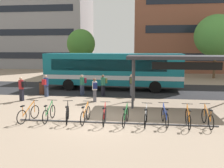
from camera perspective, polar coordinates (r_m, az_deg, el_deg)
The scene contains 26 objects.
ground at distance 12.37m, azimuth -3.32°, elevation -8.74°, with size 200.00×200.00×0.00m, color gray.
bus_lane_asphalt at distance 21.38m, azimuth 1.13°, elevation -1.28°, with size 80.00×7.20×0.01m, color #232326.
city_bus at distance 21.17m, azimuth 0.36°, elevation 3.46°, with size 12.10×2.97×3.20m.
bike_rack at distance 11.87m, azimuth 0.77°, elevation -9.02°, with size 9.82×0.20×0.70m.
parked_bicycle_orange_0 at distance 12.87m, azimuth -19.39°, elevation -6.76°, with size 0.57×1.69×0.99m.
parked_bicycle_green_1 at distance 12.62m, azimuth -14.85°, elevation -6.86°, with size 0.52×1.72×0.99m.
parked_bicycle_black_2 at distance 12.25m, azimuth -10.64°, elevation -7.18°, with size 0.59×1.69×0.99m.
parked_bicycle_orange_3 at distance 12.02m, azimuth -6.36°, elevation -7.39°, with size 0.52×1.72×0.99m.
parked_bicycle_red_4 at distance 11.79m, azimuth -1.82°, elevation -7.65°, with size 0.52×1.72×0.99m.
parked_bicycle_green_5 at distance 11.66m, azimuth 3.28°, elevation -7.85°, with size 0.52×1.72×0.99m.
parked_bicycle_silver_6 at distance 11.67m, azimuth 8.12°, elevation -7.92°, with size 0.52×1.72×0.99m.
parked_bicycle_blue_7 at distance 11.90m, azimuth 12.56°, elevation -7.72°, with size 0.52×1.72×0.99m.
parked_bicycle_orange_8 at distance 11.94m, azimuth 17.75°, elevation -7.87°, with size 0.52×1.72×0.99m.
parked_bicycle_orange_9 at distance 12.28m, azimuth 21.91°, elevation -7.62°, with size 0.52×1.72×0.99m.
transit_shelter at distance 15.63m, azimuth 16.71°, elevation 5.81°, with size 7.00×3.07×3.21m.
commuter_maroon_pack_0 at distance 18.79m, azimuth -7.11°, elevation 0.16°, with size 0.55×0.60×1.63m.
commuter_olive_pack_1 at distance 18.45m, azimuth 4.72°, elevation 0.15°, with size 0.42×0.58×1.68m.
commuter_black_pack_2 at distance 17.77m, azimuth -20.85°, elevation -0.73°, with size 0.59×0.44×1.69m.
commuter_olive_pack_3 at distance 18.41m, azimuth -2.10°, elevation 0.09°, with size 0.55×0.60×1.65m.
commuter_red_pack_4 at distance 18.70m, azimuth -15.57°, elevation -0.08°, with size 0.40×0.57×1.66m.
commuter_navy_pack_5 at distance 16.37m, azimuth -4.17°, elevation -1.04°, with size 0.45×0.59×1.64m.
trash_bin at distance 19.92m, azimuth -16.31°, elevation -0.86°, with size 0.55×0.55×1.03m.
street_tree_0 at distance 31.60m, azimuth 23.74°, elevation 10.53°, with size 5.17×5.17×7.64m.
street_tree_1 at distance 31.56m, azimuth -7.43°, elevation 9.50°, with size 3.63×3.63×6.09m.
building_left_wing at distance 49.73m, azimuth -17.52°, elevation 15.44°, with size 19.80×11.04×19.78m.
building_right_wing at distance 43.09m, azimuth 24.22°, elevation 16.22°, with size 26.29×11.15×19.80m.
Camera 1 is at (2.13, -11.61, 3.70)m, focal length 38.14 mm.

